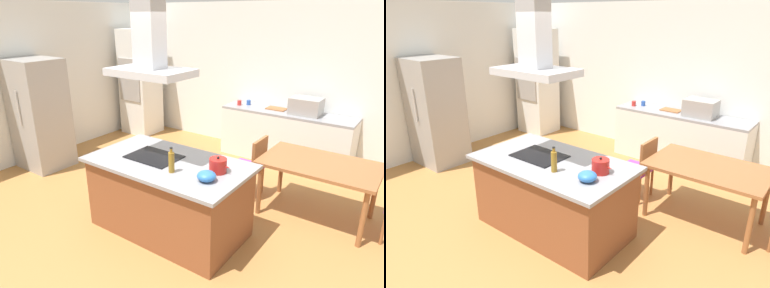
# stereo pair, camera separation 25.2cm
# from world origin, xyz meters

# --- Properties ---
(ground) EXTENTS (16.00, 16.00, 0.00)m
(ground) POSITION_xyz_m (0.00, 1.50, 0.00)
(ground) COLOR #AD753D
(wall_back) EXTENTS (7.20, 0.10, 2.70)m
(wall_back) POSITION_xyz_m (0.00, 3.25, 1.35)
(wall_back) COLOR white
(wall_back) RESTS_ON ground
(wall_left) EXTENTS (0.10, 8.80, 2.70)m
(wall_left) POSITION_xyz_m (-3.45, 1.00, 1.35)
(wall_left) COLOR white
(wall_left) RESTS_ON ground
(kitchen_island) EXTENTS (1.86, 1.05, 0.90)m
(kitchen_island) POSITION_xyz_m (0.00, 0.00, 0.45)
(kitchen_island) COLOR brown
(kitchen_island) RESTS_ON ground
(cooktop) EXTENTS (0.60, 0.44, 0.01)m
(cooktop) POSITION_xyz_m (-0.21, 0.00, 0.91)
(cooktop) COLOR black
(cooktop) RESTS_ON kitchen_island
(tea_kettle) EXTENTS (0.24, 0.19, 0.18)m
(tea_kettle) POSITION_xyz_m (0.61, 0.08, 0.98)
(tea_kettle) COLOR #B21E19
(tea_kettle) RESTS_ON kitchen_island
(olive_oil_bottle) EXTENTS (0.06, 0.06, 0.28)m
(olive_oil_bottle) POSITION_xyz_m (0.21, -0.20, 1.02)
(olive_oil_bottle) COLOR olive
(olive_oil_bottle) RESTS_ON kitchen_island
(mixing_bowl) EXTENTS (0.20, 0.20, 0.11)m
(mixing_bowl) POSITION_xyz_m (0.63, -0.17, 0.95)
(mixing_bowl) COLOR #2D6BB7
(mixing_bowl) RESTS_ON kitchen_island
(back_counter) EXTENTS (2.27, 0.62, 0.90)m
(back_counter) POSITION_xyz_m (0.32, 2.88, 0.45)
(back_counter) COLOR silver
(back_counter) RESTS_ON ground
(countertop_microwave) EXTENTS (0.50, 0.38, 0.28)m
(countertop_microwave) POSITION_xyz_m (0.62, 2.88, 1.04)
(countertop_microwave) COLOR #9E9993
(countertop_microwave) RESTS_ON back_counter
(coffee_mug_red) EXTENTS (0.08, 0.08, 0.09)m
(coffee_mug_red) POSITION_xyz_m (-0.58, 2.81, 0.95)
(coffee_mug_red) COLOR red
(coffee_mug_red) RESTS_ON back_counter
(coffee_mug_blue) EXTENTS (0.08, 0.08, 0.09)m
(coffee_mug_blue) POSITION_xyz_m (-0.46, 2.93, 0.95)
(coffee_mug_blue) COLOR #2D56B2
(coffee_mug_blue) RESTS_ON back_counter
(cutting_board) EXTENTS (0.34, 0.24, 0.02)m
(cutting_board) POSITION_xyz_m (0.10, 2.93, 0.91)
(cutting_board) COLOR #995B33
(cutting_board) RESTS_ON back_counter
(wall_oven_stack) EXTENTS (0.70, 0.66, 2.20)m
(wall_oven_stack) POSITION_xyz_m (-2.90, 2.65, 1.10)
(wall_oven_stack) COLOR silver
(wall_oven_stack) RESTS_ON ground
(refrigerator) EXTENTS (0.80, 0.73, 1.82)m
(refrigerator) POSITION_xyz_m (-2.98, 0.29, 0.91)
(refrigerator) COLOR #9E9993
(refrigerator) RESTS_ON ground
(dining_table) EXTENTS (1.40, 0.90, 0.75)m
(dining_table) POSITION_xyz_m (1.34, 1.33, 0.67)
(dining_table) COLOR #995B33
(dining_table) RESTS_ON ground
(chair_at_left_end) EXTENTS (0.42, 0.42, 0.89)m
(chair_at_left_end) POSITION_xyz_m (0.43, 1.33, 0.51)
(chair_at_left_end) COLOR purple
(chair_at_left_end) RESTS_ON ground
(range_hood) EXTENTS (0.90, 0.55, 0.78)m
(range_hood) POSITION_xyz_m (-0.21, 0.00, 2.10)
(range_hood) COLOR #ADADB2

